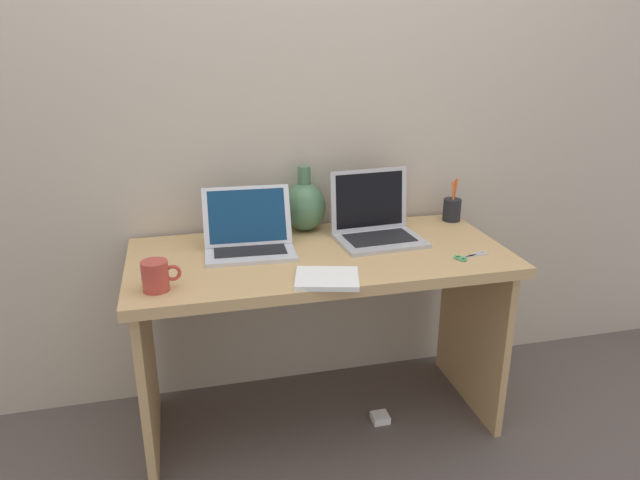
% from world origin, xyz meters
% --- Properties ---
extents(ground_plane, '(6.00, 6.00, 0.00)m').
position_xyz_m(ground_plane, '(0.00, 0.00, 0.00)').
color(ground_plane, '#564C47').
extents(back_wall, '(4.40, 0.04, 2.40)m').
position_xyz_m(back_wall, '(0.00, 0.37, 1.20)').
color(back_wall, '#BCAD99').
rests_on(back_wall, ground).
extents(desk, '(1.41, 0.66, 0.75)m').
position_xyz_m(desk, '(0.00, 0.00, 0.58)').
color(desk, tan).
rests_on(desk, ground).
extents(laptop_left, '(0.34, 0.27, 0.23)m').
position_xyz_m(laptop_left, '(-0.25, 0.10, 0.81)').
color(laptop_left, silver).
rests_on(laptop_left, desk).
extents(laptop_right, '(0.34, 0.28, 0.26)m').
position_xyz_m(laptop_right, '(0.25, 0.11, 0.82)').
color(laptop_right, '#B2B2B7').
rests_on(laptop_right, desk).
extents(green_vase, '(0.18, 0.18, 0.27)m').
position_xyz_m(green_vase, '(0.00, 0.27, 0.86)').
color(green_vase, '#47704C').
rests_on(green_vase, desk).
extents(notebook_stack, '(0.25, 0.22, 0.02)m').
position_xyz_m(notebook_stack, '(-0.04, -0.26, 0.76)').
color(notebook_stack, white).
rests_on(notebook_stack, desk).
extents(coffee_mug, '(0.13, 0.09, 0.10)m').
position_xyz_m(coffee_mug, '(-0.59, -0.20, 0.80)').
color(coffee_mug, '#B23D33').
rests_on(coffee_mug, desk).
extents(pen_cup, '(0.08, 0.08, 0.19)m').
position_xyz_m(pen_cup, '(0.65, 0.24, 0.80)').
color(pen_cup, black).
rests_on(pen_cup, desk).
extents(scissors, '(0.15, 0.08, 0.01)m').
position_xyz_m(scissors, '(0.51, -0.18, 0.75)').
color(scissors, '#B7B7BC').
rests_on(scissors, desk).
extents(power_brick, '(0.07, 0.07, 0.03)m').
position_xyz_m(power_brick, '(0.24, -0.07, 0.01)').
color(power_brick, white).
rests_on(power_brick, ground).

